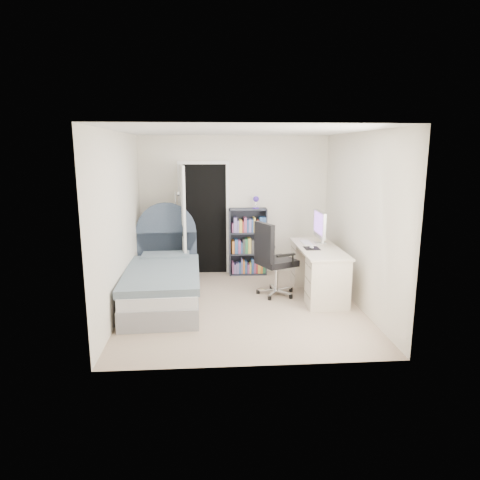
{
  "coord_description": "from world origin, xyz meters",
  "views": [
    {
      "loc": [
        -0.46,
        -5.94,
        2.25
      ],
      "look_at": [
        -0.02,
        0.11,
        0.97
      ],
      "focal_mm": 32.0,
      "sensor_mm": 36.0,
      "label": 1
    }
  ],
  "objects": [
    {
      "name": "bookcase",
      "position": [
        0.25,
        1.65,
        0.57
      ],
      "size": [
        0.68,
        0.29,
        1.44
      ],
      "color": "#323644",
      "rests_on": "ground"
    },
    {
      "name": "door",
      "position": [
        -0.78,
        1.51,
        1.03
      ],
      "size": [
        0.92,
        0.83,
        2.06
      ],
      "color": "black",
      "rests_on": "ground"
    },
    {
      "name": "office_chair",
      "position": [
        0.5,
        0.42,
        0.64
      ],
      "size": [
        0.69,
        0.69,
        1.17
      ],
      "color": "silver",
      "rests_on": "ground"
    },
    {
      "name": "floor_lamp",
      "position": [
        -1.01,
        1.42,
        0.64
      ],
      "size": [
        0.22,
        0.22,
        1.56
      ],
      "color": "silver",
      "rests_on": "ground"
    },
    {
      "name": "desk",
      "position": [
        1.24,
        0.43,
        0.42
      ],
      "size": [
        0.63,
        1.57,
        1.28
      ],
      "color": "beige",
      "rests_on": "ground"
    },
    {
      "name": "bed",
      "position": [
        -1.16,
        0.31,
        0.31
      ],
      "size": [
        1.13,
        2.27,
        1.38
      ],
      "color": "gray",
      "rests_on": "ground"
    },
    {
      "name": "nightstand",
      "position": [
        -1.33,
        1.56,
        0.35
      ],
      "size": [
        0.36,
        0.36,
        0.54
      ],
      "color": "tan",
      "rests_on": "ground"
    },
    {
      "name": "room_shell",
      "position": [
        0.0,
        0.0,
        1.25
      ],
      "size": [
        3.5,
        3.7,
        2.6
      ],
      "color": "gray",
      "rests_on": "ground"
    }
  ]
}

